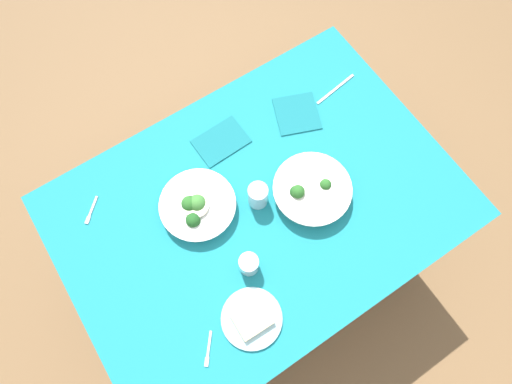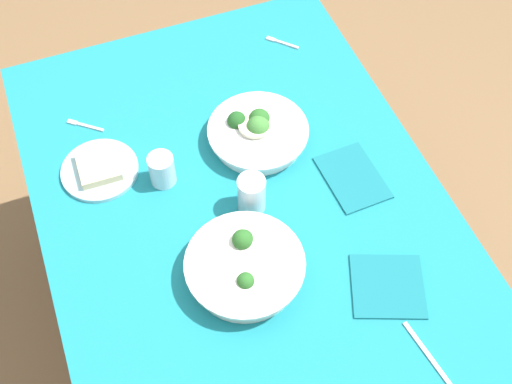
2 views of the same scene
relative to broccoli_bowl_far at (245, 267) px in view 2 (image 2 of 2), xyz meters
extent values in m
plane|color=brown|center=(0.18, -0.06, -0.76)|extent=(6.00, 6.00, 0.00)
cube|color=#197A84|center=(0.18, -0.06, -0.04)|extent=(1.40, 0.99, 0.01)
cube|color=brown|center=(0.18, -0.06, -0.05)|extent=(1.36, 0.96, 0.02)
cylinder|color=brown|center=(0.77, -0.45, -0.41)|extent=(0.07, 0.07, 0.69)
cylinder|color=brown|center=(0.77, 0.32, -0.41)|extent=(0.07, 0.07, 0.69)
cylinder|color=silver|center=(0.00, 0.00, -0.01)|extent=(0.25, 0.25, 0.05)
cylinder|color=silver|center=(0.00, 0.00, 0.02)|extent=(0.28, 0.28, 0.01)
sphere|color=#286023|center=(-0.05, 0.02, 0.03)|extent=(0.04, 0.04, 0.04)
sphere|color=#286023|center=(0.05, -0.01, 0.03)|extent=(0.05, 0.05, 0.05)
sphere|color=#1E511E|center=(0.06, -0.02, 0.03)|extent=(0.04, 0.04, 0.04)
cylinder|color=white|center=(0.36, -0.17, -0.01)|extent=(0.24, 0.24, 0.04)
cylinder|color=white|center=(0.36, -0.17, 0.01)|extent=(0.27, 0.27, 0.01)
sphere|color=#1E511E|center=(0.40, -0.13, 0.02)|extent=(0.05, 0.05, 0.05)
sphere|color=#286023|center=(0.39, -0.18, 0.02)|extent=(0.06, 0.06, 0.06)
sphere|color=#286023|center=(0.36, -0.17, 0.02)|extent=(0.06, 0.06, 0.06)
sphere|color=#3D7A33|center=(0.36, -0.17, 0.02)|extent=(0.06, 0.06, 0.06)
cylinder|color=beige|center=(0.37, -0.17, 0.02)|extent=(0.09, 0.09, 0.01)
cylinder|color=#99C6D1|center=(0.41, 0.25, -0.03)|extent=(0.20, 0.20, 0.01)
cube|color=#CCB284|center=(0.41, 0.25, -0.01)|extent=(0.11, 0.11, 0.02)
cylinder|color=silver|center=(0.33, 0.10, 0.01)|extent=(0.07, 0.07, 0.09)
cylinder|color=silver|center=(0.17, -0.08, 0.02)|extent=(0.07, 0.07, 0.10)
cube|color=#B7B7BC|center=(0.67, -0.38, -0.03)|extent=(0.06, 0.06, 0.00)
cube|color=#B7B7BC|center=(0.71, -0.35, -0.03)|extent=(0.03, 0.03, 0.00)
cube|color=#B7B7BC|center=(0.57, 0.24, -0.03)|extent=(0.06, 0.07, 0.00)
cube|color=#B7B7BC|center=(0.60, 0.28, -0.03)|extent=(0.03, 0.03, 0.00)
cube|color=#B7B7BC|center=(-0.34, -0.30, -0.03)|extent=(0.20, 0.04, 0.00)
cube|color=#156870|center=(-0.15, -0.30, -0.03)|extent=(0.21, 0.21, 0.01)
cube|color=#156870|center=(0.16, -0.35, -0.03)|extent=(0.20, 0.14, 0.01)
camera|label=1|loc=(0.45, 0.34, 1.41)|focal=30.07mm
camera|label=2|loc=(-0.68, 0.23, 1.35)|focal=46.34mm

